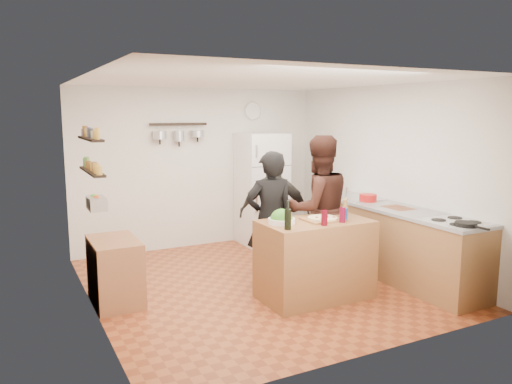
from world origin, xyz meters
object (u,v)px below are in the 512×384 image
skillet (466,224)px  wall_clock (253,111)px  pepper_mill (345,209)px  person_left (270,220)px  salt_canister (344,214)px  person_back (275,214)px  person_center (318,209)px  side_table (115,271)px  salad_bowl (282,221)px  fridge (262,189)px  red_bowl (368,198)px  counter_run (395,243)px  prep_island (315,259)px  wine_bottle (288,219)px

skillet → wall_clock: (-0.65, 3.80, 1.21)m
pepper_mill → person_left: person_left is taller
salt_canister → person_back: 1.20m
person_left → person_back: (0.33, 0.47, -0.04)m
person_center → side_table: 2.54m
salad_bowl → person_back: bearing=64.7°
person_center → fridge: (0.25, 1.99, -0.03)m
pepper_mill → salad_bowl: bearing=180.0°
person_center → salt_canister: bearing=90.8°
red_bowl → fridge: (-0.70, 1.80, -0.07)m
pepper_mill → red_bowl: pepper_mill is taller
skillet → person_center: bearing=121.2°
person_left → pepper_mill: bearing=152.3°
person_left → person_center: person_center is taller
red_bowl → wall_clock: (-0.70, 2.13, 1.18)m
salad_bowl → pepper_mill: pepper_mill is taller
fridge → side_table: size_ratio=2.25×
salt_canister → pepper_mill: bearing=48.6°
person_back → counter_run: size_ratio=0.61×
counter_run → skillet: 1.27m
prep_island → side_table: (-2.08, 0.89, -0.09)m
salad_bowl → person_left: person_left is taller
wine_bottle → fridge: 2.91m
salad_bowl → person_back: person_back is taller
counter_run → red_bowl: (-0.05, 0.50, 0.52)m
person_center → counter_run: person_center is taller
wine_bottle → pepper_mill: 0.99m
person_left → person_center: 0.65m
person_back → salad_bowl: bearing=95.0°
skillet → counter_run: bearing=85.1°
person_left → person_back: person_left is taller
side_table → salad_bowl: bearing=-26.9°
pepper_mill → wall_clock: 2.98m
side_table → pepper_mill: bearing=-18.4°
pepper_mill → red_bowl: size_ratio=0.74×
fridge → pepper_mill: bearing=-93.7°
person_center → person_back: bearing=-54.3°
prep_island → person_left: 0.74m
prep_island → wall_clock: wall_clock is taller
pepper_mill → salt_canister: (-0.15, -0.17, -0.02)m
salt_canister → red_bowl: salt_canister is taller
wine_bottle → person_back: (0.55, 1.26, -0.22)m
person_left → red_bowl: (1.58, 0.10, 0.13)m
salt_canister → wall_clock: size_ratio=0.47×
pepper_mill → person_back: person_back is taller
wine_bottle → person_back: size_ratio=0.14×
pepper_mill → skillet: 1.32m
skillet → fridge: bearing=100.6°
prep_island → wine_bottle: 0.79m
pepper_mill → skillet: size_ratio=0.76×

